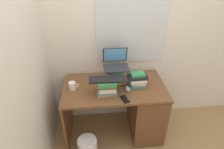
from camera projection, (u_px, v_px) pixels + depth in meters
ground_plane at (114, 130)px, 2.76m from camera, size 6.00×6.00×0.00m
wall_back at (111, 35)px, 2.42m from camera, size 6.00×0.06×2.60m
wall_left at (35, 50)px, 2.02m from camera, size 0.05×6.00×2.60m
desk at (138, 108)px, 2.54m from camera, size 1.27×0.70×0.77m
book_stack_tall at (116, 76)px, 2.38m from camera, size 0.23×0.20×0.21m
book_stack_keyboard_riser at (107, 87)px, 2.18m from camera, size 0.24×0.18×0.19m
book_stack_side at (138, 80)px, 2.33m from camera, size 0.24×0.18×0.17m
laptop at (116, 62)px, 2.34m from camera, size 0.31×0.27×0.22m
keyboard at (108, 79)px, 2.14m from camera, size 0.42×0.15×0.02m
computer_mouse at (128, 89)px, 2.29m from camera, size 0.06×0.10×0.04m
mug at (72, 86)px, 2.29m from camera, size 0.12×0.08×0.09m
cell_phone at (125, 99)px, 2.13m from camera, size 0.10×0.15×0.01m
wastebasket at (88, 149)px, 2.31m from camera, size 0.23×0.23×0.31m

